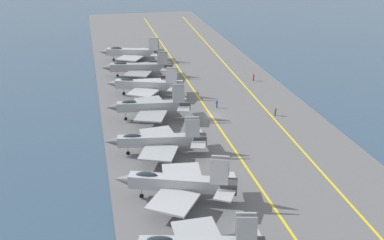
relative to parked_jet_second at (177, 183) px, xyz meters
name	(u,v)px	position (x,y,z in m)	size (l,w,h in m)	color
ground_plane	(211,118)	(28.29, -12.11, -3.09)	(2000.00, 2000.00, 0.00)	#334C66
carrier_deck	(211,117)	(28.29, -12.11, -2.89)	(228.32, 41.70, 0.40)	slate
deck_stripe_foul_line	(267,111)	(28.29, -23.58, -2.69)	(205.48, 0.36, 0.01)	yellow
deck_stripe_centerline	(211,116)	(28.29, -12.11, -2.69)	(205.48, 0.36, 0.01)	yellow
parked_jet_second	(177,183)	(0.00, 0.00, 0.00)	(13.91, 16.74, 6.87)	#A8AAAF
parked_jet_third	(158,140)	(14.43, 0.35, -0.28)	(13.45, 16.41, 6.12)	#9EA3A8
parked_jet_fourth	(150,106)	(29.23, -0.46, 0.00)	(13.82, 15.90, 6.67)	#93999E
parked_jet_fifth	(146,85)	(42.70, -1.35, -0.24)	(12.71, 16.88, 6.39)	#A8AAAF
parked_jet_sixth	(138,67)	(56.60, -1.31, -0.35)	(12.44, 17.33, 6.00)	gray
parked_jet_seventh	(132,52)	(70.96, -1.33, -0.32)	(13.40, 17.52, 6.34)	#A8AAAF
crew_red_vest	(254,77)	(47.53, -27.34, -1.70)	(0.41, 0.31, 1.80)	#232328
crew_brown_vest	(275,111)	(25.90, -24.24, -1.75)	(0.36, 0.44, 1.71)	#232328
crew_blue_vest	(217,104)	(32.31, -14.28, -1.76)	(0.41, 0.46, 1.70)	#383328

